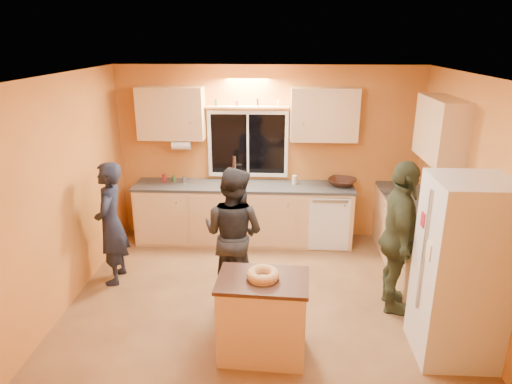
# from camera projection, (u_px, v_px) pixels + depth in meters

# --- Properties ---
(ground) EXTENTS (4.50, 4.50, 0.00)m
(ground) POSITION_uv_depth(u_px,v_px,m) (263.00, 302.00, 5.40)
(ground) COLOR brown
(ground) RESTS_ON ground
(room_shell) EXTENTS (4.54, 4.04, 2.61)m
(room_shell) POSITION_uv_depth(u_px,v_px,m) (275.00, 161.00, 5.26)
(room_shell) COLOR orange
(room_shell) RESTS_ON ground
(back_counter) EXTENTS (4.23, 0.62, 0.90)m
(back_counter) POSITION_uv_depth(u_px,v_px,m) (268.00, 213.00, 6.86)
(back_counter) COLOR tan
(back_counter) RESTS_ON ground
(right_counter) EXTENTS (0.62, 1.84, 0.90)m
(right_counter) POSITION_uv_depth(u_px,v_px,m) (422.00, 252.00, 5.63)
(right_counter) COLOR tan
(right_counter) RESTS_ON ground
(refrigerator) EXTENTS (0.72, 0.70, 1.80)m
(refrigerator) POSITION_uv_depth(u_px,v_px,m) (462.00, 271.00, 4.26)
(refrigerator) COLOR silver
(refrigerator) RESTS_ON ground
(island) EXTENTS (0.89, 0.63, 0.83)m
(island) POSITION_uv_depth(u_px,v_px,m) (263.00, 316.00, 4.40)
(island) COLOR tan
(island) RESTS_ON ground
(bundt_pastry) EXTENTS (0.31, 0.31, 0.09)m
(bundt_pastry) POSITION_uv_depth(u_px,v_px,m) (263.00, 274.00, 4.25)
(bundt_pastry) COLOR tan
(bundt_pastry) RESTS_ON island
(person_left) EXTENTS (0.41, 0.60, 1.56)m
(person_left) POSITION_uv_depth(u_px,v_px,m) (111.00, 224.00, 5.64)
(person_left) COLOR black
(person_left) RESTS_ON ground
(person_center) EXTENTS (0.96, 0.87, 1.60)m
(person_center) POSITION_uv_depth(u_px,v_px,m) (233.00, 234.00, 5.31)
(person_center) COLOR black
(person_center) RESTS_ON ground
(person_right) EXTENTS (0.55, 1.07, 1.75)m
(person_right) POSITION_uv_depth(u_px,v_px,m) (399.00, 238.00, 5.01)
(person_right) COLOR #323622
(person_right) RESTS_ON ground
(mixing_bowl) EXTENTS (0.52, 0.52, 0.10)m
(mixing_bowl) POSITION_uv_depth(u_px,v_px,m) (342.00, 182.00, 6.69)
(mixing_bowl) COLOR black
(mixing_bowl) RESTS_ON back_counter
(utensil_crock) EXTENTS (0.14, 0.14, 0.17)m
(utensil_crock) POSITION_uv_depth(u_px,v_px,m) (235.00, 178.00, 6.76)
(utensil_crock) COLOR #EDDFC6
(utensil_crock) RESTS_ON back_counter
(potted_plant) EXTENTS (0.30, 0.28, 0.28)m
(potted_plant) POSITION_uv_depth(u_px,v_px,m) (447.00, 235.00, 4.68)
(potted_plant) COLOR gray
(potted_plant) RESTS_ON right_counter
(red_box) EXTENTS (0.18, 0.15, 0.07)m
(red_box) POSITION_uv_depth(u_px,v_px,m) (434.00, 223.00, 5.26)
(red_box) COLOR maroon
(red_box) RESTS_ON right_counter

